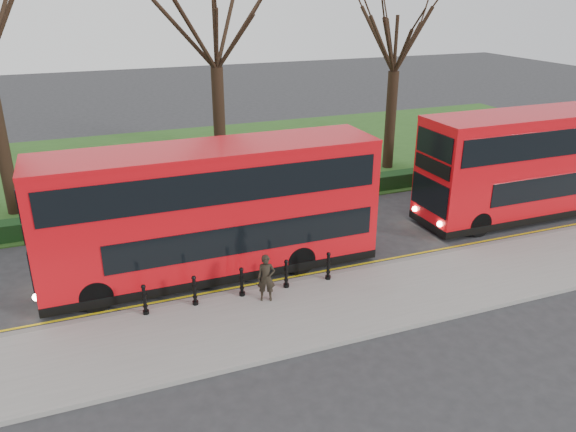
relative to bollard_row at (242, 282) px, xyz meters
name	(u,v)px	position (x,y,z in m)	size (l,w,h in m)	color
ground	(241,279)	(0.35, 1.35, -0.65)	(120.00, 120.00, 0.00)	#28282B
pavement	(268,320)	(0.35, -1.65, -0.57)	(60.00, 4.00, 0.15)	gray
kerb	(249,291)	(0.35, 0.35, -0.57)	(60.00, 0.25, 0.16)	slate
grass_verge	(168,166)	(0.35, 16.35, -0.62)	(60.00, 18.00, 0.06)	#274E1A
hedge	(198,206)	(0.35, 8.15, -0.25)	(60.00, 0.90, 0.80)	black
yellow_line_outer	(246,288)	(0.35, 0.65, -0.64)	(60.00, 0.10, 0.01)	yellow
yellow_line_inner	(245,286)	(0.35, 0.85, -0.64)	(60.00, 0.10, 0.01)	yellow
tree_mid	(215,23)	(2.35, 11.35, 7.60)	(7.26, 7.26, 11.35)	black
tree_right	(396,37)	(12.35, 11.35, 6.68)	(6.47, 6.47, 10.10)	black
bollard_row	(242,282)	(0.00, 0.00, 0.00)	(6.56, 0.15, 1.00)	black
bus_lead	(212,212)	(-0.38, 2.25, 1.76)	(12.04, 2.76, 4.79)	red
bus_rear	(543,163)	(15.14, 2.61, 1.77)	(12.07, 2.77, 4.80)	red
pedestrian	(266,278)	(0.68, -0.56, 0.31)	(0.59, 0.39, 1.63)	black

